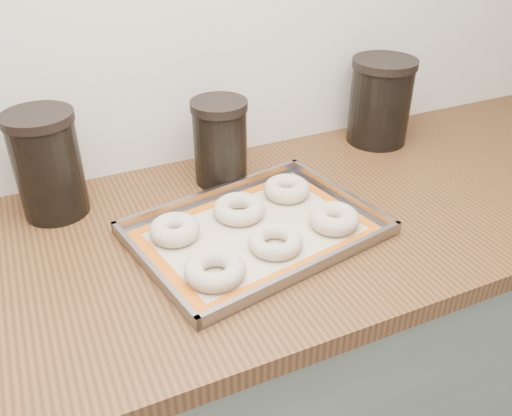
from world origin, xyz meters
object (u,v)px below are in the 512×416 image
bagel_front_left (215,270)px  bagel_back_left (175,230)px  canister_mid (220,142)px  canister_right (380,101)px  bagel_front_right (334,219)px  bagel_back_right (287,189)px  bagel_back_mid (239,209)px  bagel_front_mid (275,242)px  baking_tray (256,231)px  canister_left (48,164)px

bagel_front_left → bagel_back_left: 0.15m
canister_mid → canister_right: bearing=4.0°
bagel_front_right → bagel_back_right: bagel_front_right is taller
bagel_back_mid → bagel_front_mid: bearing=-82.2°
bagel_back_left → canister_right: 0.66m
baking_tray → canister_right: canister_right is taller
canister_left → bagel_back_left: bearing=-46.0°
bagel_front_left → bagel_back_mid: bearing=54.8°
bagel_front_left → bagel_back_right: (0.24, 0.19, 0.00)m
bagel_back_mid → canister_left: (-0.33, 0.18, 0.09)m
bagel_front_mid → canister_mid: size_ratio=0.53×
bagel_front_right → canister_mid: canister_mid is taller
canister_mid → canister_right: 0.45m
bagel_front_left → bagel_front_right: (0.27, 0.05, 0.00)m
baking_tray → bagel_front_right: bagel_front_right is taller
bagel_front_right → canister_mid: bearing=115.2°
bagel_back_mid → bagel_back_right: (0.13, 0.03, 0.00)m
bagel_back_left → bagel_back_mid: bearing=7.4°
canister_left → bagel_front_mid: bearing=-41.5°
baking_tray → canister_mid: (0.02, 0.23, 0.09)m
bagel_back_mid → bagel_back_right: bagel_back_right is taller
bagel_back_mid → bagel_back_right: size_ratio=1.06×
baking_tray → canister_mid: 0.25m
bagel_back_right → canister_right: (0.35, 0.16, 0.09)m
bagel_back_mid → canister_right: 0.52m
baking_tray → bagel_front_mid: size_ratio=5.05×
bagel_front_right → canister_right: 0.45m
bagel_front_mid → bagel_back_right: (0.11, 0.16, 0.00)m
bagel_front_mid → bagel_back_mid: bearing=97.8°
bagel_front_mid → canister_left: canister_left is taller
canister_left → bagel_back_mid: bearing=-28.4°
bagel_front_left → bagel_back_right: same height
bagel_front_right → canister_left: (-0.49, 0.29, 0.09)m
bagel_back_left → canister_mid: bearing=47.4°
bagel_back_left → canister_left: canister_left is taller
bagel_front_right → canister_mid: 0.31m
bagel_front_right → bagel_back_left: same height
bagel_front_left → canister_right: canister_right is taller
bagel_front_left → canister_right: bearing=31.3°
bagel_front_left → bagel_back_mid: size_ratio=1.03×
baking_tray → bagel_front_right: bearing=-17.5°
canister_right → canister_left: bearing=-179.0°
baking_tray → canister_left: size_ratio=2.35×
bagel_back_right → canister_mid: size_ratio=0.52×
bagel_back_right → canister_left: bearing=162.0°
bagel_front_mid → bagel_front_right: bagel_front_right is taller
baking_tray → canister_left: (-0.34, 0.25, 0.10)m
bagel_back_right → bagel_back_left: bearing=-169.4°
bagel_back_right → canister_right: canister_right is taller
baking_tray → bagel_front_left: bearing=-141.7°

